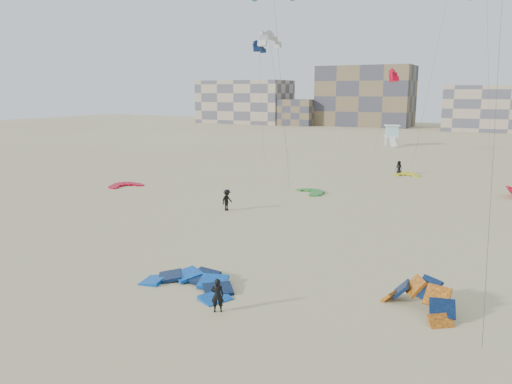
% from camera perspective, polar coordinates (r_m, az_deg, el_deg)
% --- Properties ---
extents(ground, '(320.00, 320.00, 0.00)m').
position_cam_1_polar(ground, '(24.80, -6.40, -13.08)').
color(ground, '#CCBD89').
rests_on(ground, ground).
extents(kite_ground_blue, '(5.59, 5.83, 1.60)m').
position_cam_1_polar(kite_ground_blue, '(27.38, -7.55, -10.69)').
color(kite_ground_blue, blue).
rests_on(kite_ground_blue, ground).
extents(kite_ground_orange, '(5.32, 5.32, 3.87)m').
position_cam_1_polar(kite_ground_orange, '(25.62, 18.02, -12.77)').
color(kite_ground_orange, orange).
rests_on(kite_ground_orange, ground).
extents(kite_ground_red, '(4.89, 4.81, 0.95)m').
position_cam_1_polar(kite_ground_red, '(56.95, -14.65, 0.63)').
color(kite_ground_red, red).
rests_on(kite_ground_red, ground).
extents(kite_ground_green, '(4.85, 4.86, 0.61)m').
position_cam_1_polar(kite_ground_green, '(51.84, 6.27, -0.10)').
color(kite_ground_green, '#288838').
rests_on(kite_ground_green, ground).
extents(kite_ground_yellow, '(3.28, 3.46, 1.47)m').
position_cam_1_polar(kite_ground_yellow, '(64.65, 16.84, 1.75)').
color(kite_ground_yellow, yellow).
rests_on(kite_ground_yellow, ground).
extents(kitesurfer_main, '(0.72, 0.66, 1.66)m').
position_cam_1_polar(kitesurfer_main, '(24.06, -4.43, -11.68)').
color(kitesurfer_main, black).
rests_on(kitesurfer_main, ground).
extents(kitesurfer_c, '(0.89, 1.31, 1.88)m').
position_cam_1_polar(kitesurfer_c, '(43.80, -3.34, -0.92)').
color(kitesurfer_c, black).
rests_on(kitesurfer_c, ground).
extents(kitesurfer_e, '(0.97, 0.75, 1.75)m').
position_cam_1_polar(kitesurfer_e, '(65.37, 16.02, 2.68)').
color(kitesurfer_e, black).
rests_on(kitesurfer_e, ground).
extents(kite_fly_grey, '(6.50, 5.39, 16.42)m').
position_cam_1_polar(kite_fly_grey, '(61.17, 1.57, 16.88)').
color(kite_fly_grey, silver).
rests_on(kite_fly_grey, ground).
extents(kite_fly_navy, '(5.92, 8.08, 16.93)m').
position_cam_1_polar(kite_fly_navy, '(76.17, 0.36, 16.16)').
color(kite_fly_navy, '#0C2246').
rests_on(kite_fly_navy, ground).
extents(kite_fly_red, '(4.75, 6.06, 13.08)m').
position_cam_1_polar(kite_fly_red, '(83.63, 15.44, 12.60)').
color(kite_fly_red, red).
rests_on(kite_fly_red, ground).
extents(lifeguard_tower_far, '(3.58, 5.89, 4.00)m').
position_cam_1_polar(lifeguard_tower_far, '(100.70, 15.25, 6.25)').
color(lifeguard_tower_far, white).
rests_on(lifeguard_tower_far, ground).
extents(condo_west_a, '(30.00, 15.00, 14.00)m').
position_cam_1_polar(condo_west_a, '(170.15, -1.31, 10.25)').
color(condo_west_a, tan).
rests_on(condo_west_a, ground).
extents(condo_west_b, '(28.00, 14.00, 18.00)m').
position_cam_1_polar(condo_west_b, '(158.48, 12.39, 10.64)').
color(condo_west_b, brown).
rests_on(condo_west_b, ground).
extents(condo_mid, '(32.00, 16.00, 12.00)m').
position_cam_1_polar(condo_mid, '(148.66, 27.07, 8.49)').
color(condo_mid, tan).
rests_on(condo_mid, ground).
extents(condo_fill_left, '(12.00, 10.00, 8.00)m').
position_cam_1_polar(condo_fill_left, '(159.60, 4.71, 9.07)').
color(condo_fill_left, brown).
rests_on(condo_fill_left, ground).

